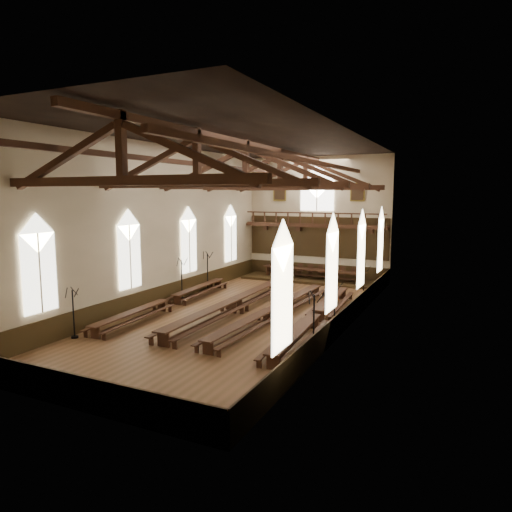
{
  "coord_description": "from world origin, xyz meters",
  "views": [
    {
      "loc": [
        11.59,
        -23.06,
        6.9
      ],
      "look_at": [
        -0.09,
        1.5,
        3.23
      ],
      "focal_mm": 32.0,
      "sensor_mm": 36.0,
      "label": 1
    }
  ],
  "objects_px": {
    "candelabrum_left_near": "(74,323)",
    "candelabrum_right_far": "(363,292)",
    "refectory_row_a": "(169,300)",
    "candelabrum_left_far": "(208,278)",
    "dais": "(312,280)",
    "candelabrum_right_mid": "(334,316)",
    "candelabrum_right_near": "(314,334)",
    "high_table": "(312,271)",
    "candelabrum_left_mid": "(182,287)",
    "refectory_row_d": "(316,316)",
    "refectory_row_c": "(274,310)",
    "refectory_row_b": "(235,302)"
  },
  "relations": [
    {
      "from": "candelabrum_left_near",
      "to": "candelabrum_right_far",
      "type": "relative_size",
      "value": 1.02
    },
    {
      "from": "refectory_row_a",
      "to": "candelabrum_left_far",
      "type": "distance_m",
      "value": 5.52
    },
    {
      "from": "candelabrum_left_far",
      "to": "dais",
      "type": "bearing_deg",
      "value": 48.93
    },
    {
      "from": "candelabrum_left_near",
      "to": "candelabrum_right_mid",
      "type": "height_order",
      "value": "candelabrum_right_mid"
    },
    {
      "from": "refectory_row_a",
      "to": "candelabrum_right_mid",
      "type": "bearing_deg",
      "value": -2.53
    },
    {
      "from": "candelabrum_right_near",
      "to": "candelabrum_left_near",
      "type": "bearing_deg",
      "value": -164.53
    },
    {
      "from": "dais",
      "to": "high_table",
      "type": "xyz_separation_m",
      "value": [
        -0.0,
        0.0,
        0.78
      ]
    },
    {
      "from": "candelabrum_left_mid",
      "to": "refectory_row_d",
      "type": "bearing_deg",
      "value": -11.11
    },
    {
      "from": "refectory_row_d",
      "to": "candelabrum_left_far",
      "type": "bearing_deg",
      "value": 152.26
    },
    {
      "from": "refectory_row_a",
      "to": "candelabrum_right_mid",
      "type": "height_order",
      "value": "candelabrum_right_mid"
    },
    {
      "from": "candelabrum_right_mid",
      "to": "candelabrum_right_near",
      "type": "bearing_deg",
      "value": -90.0
    },
    {
      "from": "candelabrum_left_far",
      "to": "candelabrum_right_mid",
      "type": "height_order",
      "value": "candelabrum_left_far"
    },
    {
      "from": "candelabrum_left_far",
      "to": "candelabrum_right_near",
      "type": "height_order",
      "value": "candelabrum_left_far"
    },
    {
      "from": "refectory_row_d",
      "to": "candelabrum_right_near",
      "type": "relative_size",
      "value": 5.17
    },
    {
      "from": "refectory_row_c",
      "to": "refectory_row_d",
      "type": "height_order",
      "value": "refectory_row_d"
    },
    {
      "from": "candelabrum_left_near",
      "to": "candelabrum_left_far",
      "type": "height_order",
      "value": "candelabrum_left_far"
    },
    {
      "from": "refectory_row_c",
      "to": "dais",
      "type": "distance_m",
      "value": 11.65
    },
    {
      "from": "refectory_row_d",
      "to": "refectory_row_b",
      "type": "bearing_deg",
      "value": 172.75
    },
    {
      "from": "refectory_row_a",
      "to": "candelabrum_right_far",
      "type": "bearing_deg",
      "value": 30.87
    },
    {
      "from": "refectory_row_a",
      "to": "candelabrum_left_near",
      "type": "xyz_separation_m",
      "value": [
        -0.6,
        -6.87,
        0.27
      ]
    },
    {
      "from": "refectory_row_a",
      "to": "candelabrum_right_far",
      "type": "relative_size",
      "value": 5.6
    },
    {
      "from": "high_table",
      "to": "candelabrum_left_mid",
      "type": "xyz_separation_m",
      "value": [
        -5.74,
        -9.85,
        -0.02
      ]
    },
    {
      "from": "refectory_row_c",
      "to": "high_table",
      "type": "distance_m",
      "value": 11.65
    },
    {
      "from": "high_table",
      "to": "candelabrum_left_mid",
      "type": "distance_m",
      "value": 11.4
    },
    {
      "from": "refectory_row_d",
      "to": "candelabrum_left_mid",
      "type": "xyz_separation_m",
      "value": [
        -9.89,
        1.94,
        0.33
      ]
    },
    {
      "from": "dais",
      "to": "candelabrum_left_near",
      "type": "bearing_deg",
      "value": -106.87
    },
    {
      "from": "refectory_row_a",
      "to": "refectory_row_c",
      "type": "distance_m",
      "value": 6.78
    },
    {
      "from": "candelabrum_left_near",
      "to": "candelabrum_right_mid",
      "type": "relative_size",
      "value": 0.95
    },
    {
      "from": "refectory_row_a",
      "to": "dais",
      "type": "distance_m",
      "value": 13.12
    },
    {
      "from": "candelabrum_left_mid",
      "to": "candelabrum_right_far",
      "type": "height_order",
      "value": "candelabrum_left_mid"
    },
    {
      "from": "refectory_row_b",
      "to": "candelabrum_right_far",
      "type": "bearing_deg",
      "value": 39.45
    },
    {
      "from": "candelabrum_right_mid",
      "to": "refectory_row_a",
      "type": "bearing_deg",
      "value": 177.47
    },
    {
      "from": "refectory_row_c",
      "to": "candelabrum_left_mid",
      "type": "distance_m",
      "value": 7.56
    },
    {
      "from": "refectory_row_d",
      "to": "high_table",
      "type": "distance_m",
      "value": 12.5
    },
    {
      "from": "refectory_row_b",
      "to": "refectory_row_c",
      "type": "bearing_deg",
      "value": -8.52
    },
    {
      "from": "refectory_row_c",
      "to": "candelabrum_right_far",
      "type": "relative_size",
      "value": 5.67
    },
    {
      "from": "refectory_row_c",
      "to": "dais",
      "type": "bearing_deg",
      "value": 97.98
    },
    {
      "from": "refectory_row_b",
      "to": "candelabrum_left_near",
      "type": "distance_m",
      "value": 9.08
    },
    {
      "from": "refectory_row_b",
      "to": "candelabrum_left_mid",
      "type": "relative_size",
      "value": 5.27
    },
    {
      "from": "refectory_row_b",
      "to": "candelabrum_left_near",
      "type": "height_order",
      "value": "candelabrum_left_near"
    },
    {
      "from": "dais",
      "to": "refectory_row_a",
      "type": "bearing_deg",
      "value": -113.07
    },
    {
      "from": "candelabrum_right_near",
      "to": "dais",
      "type": "bearing_deg",
      "value": 108.67
    },
    {
      "from": "dais",
      "to": "candelabrum_right_far",
      "type": "xyz_separation_m",
      "value": [
        5.36,
        -5.79,
        0.65
      ]
    },
    {
      "from": "dais",
      "to": "candelabrum_left_far",
      "type": "bearing_deg",
      "value": -131.07
    },
    {
      "from": "refectory_row_b",
      "to": "refectory_row_c",
      "type": "xyz_separation_m",
      "value": [
        2.73,
        -0.41,
        -0.07
      ]
    },
    {
      "from": "candelabrum_left_mid",
      "to": "candelabrum_left_far",
      "type": "relative_size",
      "value": 0.98
    },
    {
      "from": "refectory_row_c",
      "to": "candelabrum_right_far",
      "type": "distance_m",
      "value": 6.86
    },
    {
      "from": "refectory_row_a",
      "to": "candelabrum_right_far",
      "type": "height_order",
      "value": "candelabrum_right_far"
    },
    {
      "from": "dais",
      "to": "high_table",
      "type": "bearing_deg",
      "value": 91.79
    },
    {
      "from": "dais",
      "to": "candelabrum_left_far",
      "type": "relative_size",
      "value": 3.99
    }
  ]
}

